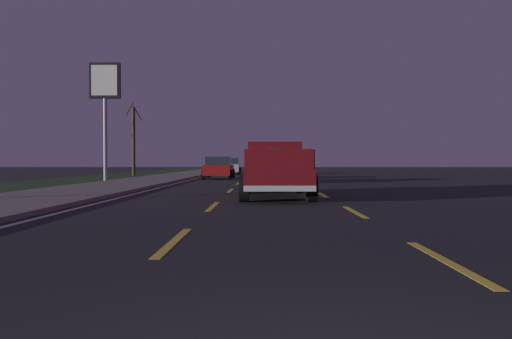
{
  "coord_description": "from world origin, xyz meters",
  "views": [
    {
      "loc": [
        -1.57,
        0.44,
        1.18
      ],
      "look_at": [
        13.42,
        0.65,
        0.92
      ],
      "focal_mm": 30.65,
      "sensor_mm": 36.0,
      "label": 1
    }
  ],
  "objects_px": {
    "sedan_green": "(266,169)",
    "bare_tree_far": "(134,139)",
    "pickup_truck": "(275,168)",
    "sedan_red": "(219,168)",
    "gas_price_sign": "(105,92)",
    "sedan_silver": "(230,166)"
  },
  "relations": [
    {
      "from": "sedan_silver",
      "to": "pickup_truck",
      "type": "bearing_deg",
      "value": -172.49
    },
    {
      "from": "gas_price_sign",
      "to": "sedan_red",
      "type": "bearing_deg",
      "value": -63.04
    },
    {
      "from": "sedan_green",
      "to": "bare_tree_far",
      "type": "bearing_deg",
      "value": 43.15
    },
    {
      "from": "sedan_green",
      "to": "bare_tree_far",
      "type": "xyz_separation_m",
      "value": [
        12.04,
        11.29,
        2.37
      ]
    },
    {
      "from": "sedan_red",
      "to": "pickup_truck",
      "type": "bearing_deg",
      "value": -167.54
    },
    {
      "from": "gas_price_sign",
      "to": "bare_tree_far",
      "type": "xyz_separation_m",
      "value": [
        10.51,
        1.34,
        -2.36
      ]
    },
    {
      "from": "sedan_silver",
      "to": "gas_price_sign",
      "type": "relative_size",
      "value": 0.61
    },
    {
      "from": "pickup_truck",
      "to": "sedan_silver",
      "type": "relative_size",
      "value": 1.23
    },
    {
      "from": "sedan_red",
      "to": "gas_price_sign",
      "type": "distance_m",
      "value": 8.89
    },
    {
      "from": "pickup_truck",
      "to": "bare_tree_far",
      "type": "height_order",
      "value": "bare_tree_far"
    },
    {
      "from": "gas_price_sign",
      "to": "bare_tree_far",
      "type": "relative_size",
      "value": 1.15
    },
    {
      "from": "sedan_green",
      "to": "bare_tree_far",
      "type": "height_order",
      "value": "bare_tree_far"
    },
    {
      "from": "sedan_red",
      "to": "sedan_silver",
      "type": "relative_size",
      "value": 0.99
    },
    {
      "from": "pickup_truck",
      "to": "sedan_red",
      "type": "height_order",
      "value": "pickup_truck"
    },
    {
      "from": "pickup_truck",
      "to": "gas_price_sign",
      "type": "relative_size",
      "value": 0.75
    },
    {
      "from": "pickup_truck",
      "to": "sedan_silver",
      "type": "distance_m",
      "value": 26.6
    },
    {
      "from": "pickup_truck",
      "to": "gas_price_sign",
      "type": "xyz_separation_m",
      "value": [
        12.18,
        10.16,
        4.53
      ]
    },
    {
      "from": "gas_price_sign",
      "to": "bare_tree_far",
      "type": "bearing_deg",
      "value": 7.27
    },
    {
      "from": "sedan_silver",
      "to": "sedan_green",
      "type": "xyz_separation_m",
      "value": [
        -15.73,
        -3.27,
        0.0
      ]
    },
    {
      "from": "pickup_truck",
      "to": "bare_tree_far",
      "type": "bearing_deg",
      "value": 26.88
    },
    {
      "from": "pickup_truck",
      "to": "sedan_red",
      "type": "xyz_separation_m",
      "value": [
        15.59,
        3.45,
        -0.2
      ]
    },
    {
      "from": "gas_price_sign",
      "to": "bare_tree_far",
      "type": "distance_m",
      "value": 10.85
    }
  ]
}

